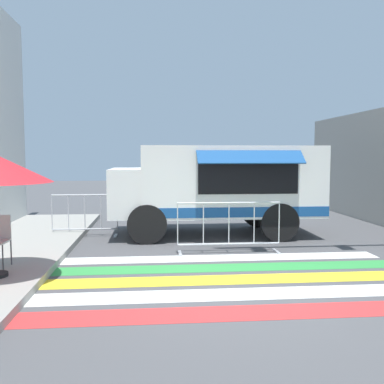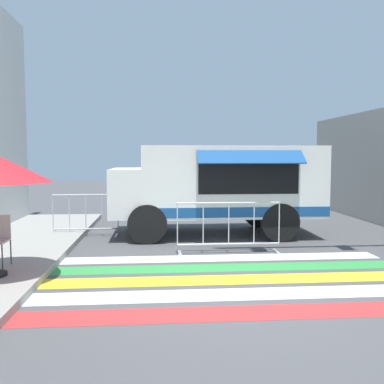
# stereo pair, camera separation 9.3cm
# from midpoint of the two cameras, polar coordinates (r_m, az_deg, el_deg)

# --- Properties ---
(ground_plane) EXTENTS (60.00, 60.00, 0.00)m
(ground_plane) POSITION_cam_midpoint_polar(r_m,az_deg,el_deg) (6.81, 7.02, -12.85)
(ground_plane) COLOR #4C4C4F
(crosswalk_painted) EXTENTS (6.40, 3.60, 0.01)m
(crosswalk_painted) POSITION_cam_midpoint_polar(r_m,az_deg,el_deg) (7.33, 6.12, -11.51)
(crosswalk_painted) COLOR red
(crosswalk_painted) RESTS_ON ground_plane
(food_truck) EXTENTS (5.30, 2.78, 2.31)m
(food_truck) POSITION_cam_midpoint_polar(r_m,az_deg,el_deg) (11.18, 3.15, 1.17)
(food_truck) COLOR white
(food_truck) RESTS_ON ground_plane
(barricade_front) EXTENTS (2.20, 0.44, 1.09)m
(barricade_front) POSITION_cam_midpoint_polar(r_m,az_deg,el_deg) (9.12, 5.21, -4.76)
(barricade_front) COLOR #B7BABF
(barricade_front) RESTS_ON ground_plane
(barricade_side) EXTENTS (1.66, 0.44, 1.09)m
(barricade_side) POSITION_cam_midpoint_polar(r_m,az_deg,el_deg) (11.26, -13.76, -3.14)
(barricade_side) COLOR #B7BABF
(barricade_side) RESTS_ON ground_plane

